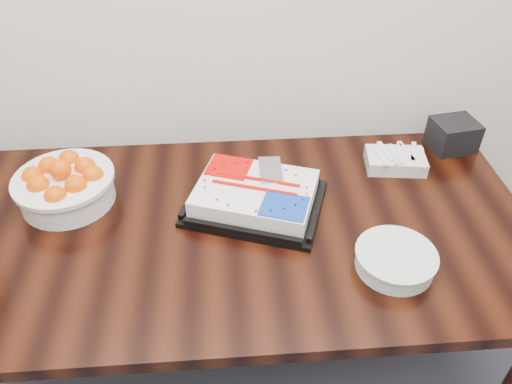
{
  "coord_description": "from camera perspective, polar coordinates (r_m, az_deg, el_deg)",
  "views": [
    {
      "loc": [
        -0.01,
        0.9,
        1.77
      ],
      "look_at": [
        0.07,
        2.05,
        0.83
      ],
      "focal_mm": 35.0,
      "sensor_mm": 36.0,
      "label": 1
    }
  ],
  "objects": [
    {
      "name": "table",
      "position": [
        1.56,
        -2.54,
        -5.98
      ],
      "size": [
        1.8,
        0.9,
        0.75
      ],
      "color": "black",
      "rests_on": "ground"
    },
    {
      "name": "cake_tray",
      "position": [
        1.53,
        -0.08,
        -0.5
      ],
      "size": [
        0.48,
        0.43,
        0.08
      ],
      "color": "black",
      "rests_on": "table"
    },
    {
      "name": "tangerine_bowl",
      "position": [
        1.63,
        -21.15,
        1.35
      ],
      "size": [
        0.31,
        0.31,
        0.19
      ],
      "color": "white",
      "rests_on": "table"
    },
    {
      "name": "plate_stack",
      "position": [
        1.4,
        15.62,
        -7.49
      ],
      "size": [
        0.22,
        0.22,
        0.05
      ],
      "color": "white",
      "rests_on": "table"
    },
    {
      "name": "fork_bag",
      "position": [
        1.77,
        15.63,
        3.53
      ],
      "size": [
        0.21,
        0.15,
        0.06
      ],
      "color": "silver",
      "rests_on": "table"
    },
    {
      "name": "napkin_box",
      "position": [
        1.92,
        21.6,
        6.12
      ],
      "size": [
        0.17,
        0.15,
        0.11
      ],
      "primitive_type": "cube",
      "rotation": [
        0.0,
        0.0,
        0.16
      ],
      "color": "black",
      "rests_on": "table"
    }
  ]
}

